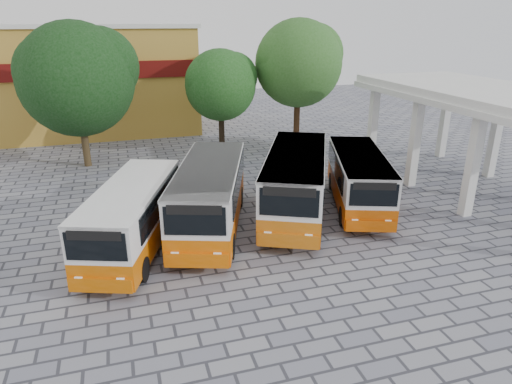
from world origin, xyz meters
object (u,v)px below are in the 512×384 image
object	(u,v)px
bus_far_left	(133,214)
bus_far_right	(359,177)
bus_centre_left	(210,193)
bus_centre_right	(296,180)

from	to	relation	value
bus_far_left	bus_far_right	world-z (taller)	bus_far_left
bus_centre_left	bus_centre_right	distance (m)	4.09
bus_centre_left	bus_centre_right	world-z (taller)	bus_centre_right
bus_far_left	bus_centre_left	distance (m)	3.39
bus_far_left	bus_far_right	distance (m)	10.70
bus_far_left	bus_centre_left	bearing A→B (deg)	36.06
bus_far_left	bus_centre_right	size ratio (longest dim) A/B	0.88
bus_far_left	bus_centre_right	xyz separation A→B (m)	(7.32, 1.36, 0.21)
bus_centre_left	bus_far_right	distance (m)	7.37
bus_far_left	bus_centre_left	size ratio (longest dim) A/B	0.92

